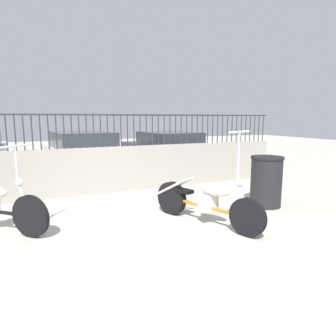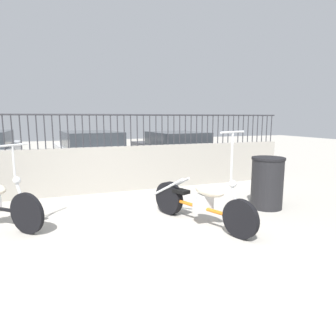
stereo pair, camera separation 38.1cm
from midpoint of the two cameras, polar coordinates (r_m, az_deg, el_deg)
The scene contains 7 objects.
ground_plane at distance 4.17m, azimuth -6.72°, elevation -14.25°, with size 40.00×40.00×0.00m, color #ADA89E.
low_wall at distance 6.88m, azimuth -14.63°, elevation -0.51°, with size 9.45×0.18×1.03m.
fence_railing at distance 6.78m, azimuth -14.99°, elevation 7.79°, with size 9.45×0.04×0.73m.
motorcycle_orange at distance 4.84m, azimuth 4.08°, elevation -6.16°, with size 0.92×1.99×1.51m.
trash_bin at distance 5.95m, azimuth 16.46°, elevation -2.47°, with size 0.61×0.61×0.96m.
car_white at distance 9.66m, azimuth -17.22°, elevation 2.96°, with size 2.18×4.49×1.27m.
car_dark_grey at distance 9.92m, azimuth -1.29°, elevation 3.47°, with size 2.00×4.05×1.23m.
Camera 1 is at (-1.33, -3.57, 1.68)m, focal length 32.00 mm.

